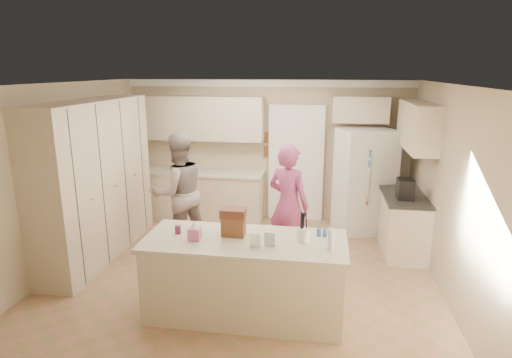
% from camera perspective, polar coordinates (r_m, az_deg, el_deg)
% --- Properties ---
extents(floor, '(5.20, 4.60, 0.02)m').
position_cam_1_polar(floor, '(6.26, -1.43, -12.01)').
color(floor, '#A5765B').
rests_on(floor, ground).
extents(ceiling, '(5.20, 4.60, 0.02)m').
position_cam_1_polar(ceiling, '(5.60, -1.61, 12.72)').
color(ceiling, white).
rests_on(ceiling, wall_back).
extents(wall_back, '(5.20, 0.02, 2.60)m').
position_cam_1_polar(wall_back, '(8.02, 1.47, 3.84)').
color(wall_back, tan).
rests_on(wall_back, ground).
extents(wall_front, '(5.20, 0.02, 2.60)m').
position_cam_1_polar(wall_front, '(3.67, -8.13, -9.49)').
color(wall_front, tan).
rests_on(wall_front, ground).
extents(wall_left, '(0.02, 4.60, 2.60)m').
position_cam_1_polar(wall_left, '(6.76, -23.83, 0.57)').
color(wall_left, tan).
rests_on(wall_left, ground).
extents(wall_right, '(0.02, 4.60, 2.60)m').
position_cam_1_polar(wall_right, '(5.92, 24.19, -1.31)').
color(wall_right, tan).
rests_on(wall_right, ground).
extents(crown_back, '(5.20, 0.08, 0.12)m').
position_cam_1_polar(crown_back, '(7.84, 1.48, 12.64)').
color(crown_back, white).
rests_on(crown_back, wall_back).
extents(pantry_bank, '(0.60, 2.60, 2.35)m').
position_cam_1_polar(pantry_bank, '(6.80, -20.63, -0.14)').
color(pantry_bank, beige).
rests_on(pantry_bank, floor).
extents(back_base_cab, '(2.20, 0.60, 0.88)m').
position_cam_1_polar(back_base_cab, '(8.16, -6.90, -2.30)').
color(back_base_cab, beige).
rests_on(back_base_cab, floor).
extents(back_countertop, '(2.24, 0.63, 0.04)m').
position_cam_1_polar(back_countertop, '(8.03, -7.01, 0.82)').
color(back_countertop, beige).
rests_on(back_countertop, back_base_cab).
extents(back_upper_cab, '(2.20, 0.35, 0.80)m').
position_cam_1_polar(back_upper_cab, '(7.98, -6.97, 8.04)').
color(back_upper_cab, beige).
rests_on(back_upper_cab, wall_back).
extents(doorway_opening, '(0.90, 0.06, 2.10)m').
position_cam_1_polar(doorway_opening, '(7.99, 5.35, 1.91)').
color(doorway_opening, black).
rests_on(doorway_opening, floor).
extents(doorway_casing, '(1.02, 0.03, 2.22)m').
position_cam_1_polar(doorway_casing, '(7.96, 5.33, 1.85)').
color(doorway_casing, white).
rests_on(doorway_casing, floor).
extents(wall_frame_upper, '(0.15, 0.02, 0.20)m').
position_cam_1_polar(wall_frame_upper, '(7.94, 1.59, 5.55)').
color(wall_frame_upper, brown).
rests_on(wall_frame_upper, wall_back).
extents(wall_frame_lower, '(0.15, 0.02, 0.20)m').
position_cam_1_polar(wall_frame_lower, '(7.98, 1.58, 3.64)').
color(wall_frame_lower, brown).
rests_on(wall_frame_lower, wall_back).
extents(refrigerator, '(1.08, 0.96, 1.80)m').
position_cam_1_polar(refrigerator, '(7.60, 14.25, -0.30)').
color(refrigerator, white).
rests_on(refrigerator, floor).
extents(fridge_seam, '(0.02, 0.02, 1.78)m').
position_cam_1_polar(fridge_seam, '(7.26, 14.49, -1.01)').
color(fridge_seam, gray).
rests_on(fridge_seam, refrigerator).
extents(fridge_dispenser, '(0.22, 0.03, 0.35)m').
position_cam_1_polar(fridge_dispenser, '(7.17, 12.88, 0.96)').
color(fridge_dispenser, black).
rests_on(fridge_dispenser, refrigerator).
extents(fridge_handle_l, '(0.02, 0.02, 0.85)m').
position_cam_1_polar(fridge_handle_l, '(7.20, 14.18, 0.12)').
color(fridge_handle_l, silver).
rests_on(fridge_handle_l, refrigerator).
extents(fridge_handle_r, '(0.02, 0.02, 0.85)m').
position_cam_1_polar(fridge_handle_r, '(7.21, 14.97, 0.09)').
color(fridge_handle_r, silver).
rests_on(fridge_handle_r, refrigerator).
extents(over_fridge_cab, '(0.95, 0.35, 0.45)m').
position_cam_1_polar(over_fridge_cab, '(7.69, 13.76, 8.99)').
color(over_fridge_cab, beige).
rests_on(over_fridge_cab, wall_back).
extents(right_base_cab, '(0.60, 1.20, 0.88)m').
position_cam_1_polar(right_base_cab, '(7.03, 18.97, -5.79)').
color(right_base_cab, beige).
rests_on(right_base_cab, floor).
extents(right_countertop, '(0.63, 1.24, 0.04)m').
position_cam_1_polar(right_countertop, '(6.89, 19.19, -2.19)').
color(right_countertop, '#2D2B28').
rests_on(right_countertop, right_base_cab).
extents(right_upper_cab, '(0.35, 1.50, 0.70)m').
position_cam_1_polar(right_upper_cab, '(6.90, 20.74, 6.63)').
color(right_upper_cab, beige).
rests_on(right_upper_cab, wall_right).
extents(coffee_maker, '(0.22, 0.28, 0.30)m').
position_cam_1_polar(coffee_maker, '(6.65, 19.27, -1.26)').
color(coffee_maker, black).
rests_on(coffee_maker, right_countertop).
extents(island_base, '(2.20, 0.90, 0.88)m').
position_cam_1_polar(island_base, '(5.06, -1.47, -13.10)').
color(island_base, beige).
rests_on(island_base, floor).
extents(island_top, '(2.28, 0.96, 0.05)m').
position_cam_1_polar(island_top, '(4.86, -1.50, -8.29)').
color(island_top, beige).
rests_on(island_top, island_base).
extents(utensil_crock, '(0.13, 0.13, 0.15)m').
position_cam_1_polar(utensil_crock, '(4.80, 6.31, -7.38)').
color(utensil_crock, white).
rests_on(utensil_crock, island_top).
extents(tissue_box, '(0.13, 0.13, 0.14)m').
position_cam_1_polar(tissue_box, '(4.86, -8.17, -7.24)').
color(tissue_box, pink).
rests_on(tissue_box, island_top).
extents(tissue_plume, '(0.08, 0.08, 0.08)m').
position_cam_1_polar(tissue_plume, '(4.82, -8.22, -6.02)').
color(tissue_plume, white).
rests_on(tissue_plume, tissue_box).
extents(dollhouse_body, '(0.26, 0.18, 0.22)m').
position_cam_1_polar(dollhouse_body, '(4.93, -3.03, -6.29)').
color(dollhouse_body, brown).
rests_on(dollhouse_body, island_top).
extents(dollhouse_roof, '(0.28, 0.20, 0.10)m').
position_cam_1_polar(dollhouse_roof, '(4.88, -3.05, -4.53)').
color(dollhouse_roof, '#592D1E').
rests_on(dollhouse_roof, dollhouse_body).
extents(jam_jar, '(0.07, 0.07, 0.09)m').
position_cam_1_polar(jam_jar, '(5.08, -10.38, -6.67)').
color(jam_jar, '#59263F').
rests_on(jam_jar, island_top).
extents(greeting_card_a, '(0.12, 0.06, 0.16)m').
position_cam_1_polar(greeting_card_a, '(4.62, -0.11, -8.15)').
color(greeting_card_a, white).
rests_on(greeting_card_a, island_top).
extents(greeting_card_b, '(0.12, 0.05, 0.16)m').
position_cam_1_polar(greeting_card_b, '(4.64, 1.83, -8.03)').
color(greeting_card_b, silver).
rests_on(greeting_card_b, island_top).
extents(water_bottle, '(0.07, 0.07, 0.24)m').
position_cam_1_polar(water_bottle, '(4.60, 9.97, -7.93)').
color(water_bottle, silver).
rests_on(water_bottle, island_top).
extents(shaker_salt, '(0.05, 0.05, 0.09)m').
position_cam_1_polar(shaker_salt, '(4.97, 8.37, -7.06)').
color(shaker_salt, '#355495').
rests_on(shaker_salt, island_top).
extents(shaker_pepper, '(0.05, 0.05, 0.09)m').
position_cam_1_polar(shaker_pepper, '(4.97, 9.18, -7.09)').
color(shaker_pepper, '#355495').
rests_on(shaker_pepper, island_top).
extents(teen_boy, '(1.14, 1.11, 1.85)m').
position_cam_1_polar(teen_boy, '(6.72, -10.27, -1.78)').
color(teen_boy, gray).
rests_on(teen_boy, floor).
extents(teen_girl, '(0.77, 0.67, 1.77)m').
position_cam_1_polar(teen_girl, '(6.20, 4.33, -3.40)').
color(teen_girl, '#C34F99').
rests_on(teen_girl, floor).
extents(fridge_magnets, '(0.76, 0.02, 1.44)m').
position_cam_1_polar(fridge_magnets, '(7.25, 14.50, -1.03)').
color(fridge_magnets, tan).
rests_on(fridge_magnets, refrigerator).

